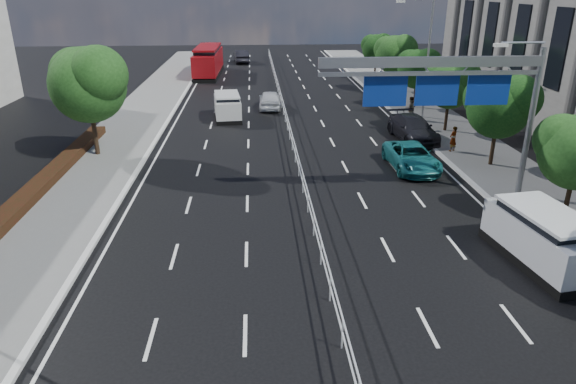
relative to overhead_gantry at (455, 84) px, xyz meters
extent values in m
plane|color=black|center=(-6.74, -10.05, -5.61)|extent=(160.00, 160.00, 0.00)
cube|color=silver|center=(-15.74, -10.05, -5.54)|extent=(0.25, 140.00, 0.15)
cube|color=silver|center=(-6.74, 12.45, -4.61)|extent=(0.05, 85.00, 0.05)
cube|color=silver|center=(-6.74, 12.45, -5.06)|extent=(0.05, 85.00, 0.05)
cylinder|color=gray|center=(3.86, -0.05, -2.01)|extent=(0.28, 0.28, 7.20)
cube|color=gray|center=(-1.14, -0.05, 0.99)|extent=(10.20, 0.25, 0.45)
cube|color=gray|center=(-1.14, -0.05, 0.49)|extent=(10.20, 0.18, 0.18)
cylinder|color=gray|center=(2.86, -0.05, 1.79)|extent=(2.00, 0.10, 0.10)
cube|color=silver|center=(1.86, -0.05, 1.69)|extent=(0.60, 0.25, 0.15)
cube|color=navy|center=(1.66, 0.13, -0.31)|extent=(2.00, 0.08, 1.40)
cube|color=white|center=(1.66, 0.18, -0.31)|extent=(1.80, 0.02, 1.20)
cube|color=navy|center=(-0.74, 0.13, -0.31)|extent=(2.00, 0.08, 1.40)
cube|color=white|center=(-0.74, 0.18, -0.31)|extent=(1.80, 0.02, 1.20)
cube|color=navy|center=(-3.14, 0.13, -0.31)|extent=(2.00, 0.08, 1.40)
cube|color=white|center=(-3.14, 0.18, -0.31)|extent=(1.80, 0.02, 1.20)
cylinder|color=gray|center=(4.06, 15.95, -1.11)|extent=(0.16, 0.16, 9.00)
cube|color=silver|center=(1.66, 15.95, 3.04)|extent=(0.60, 0.25, 0.15)
cylinder|color=black|center=(-18.74, 7.95, -3.86)|extent=(0.28, 0.28, 3.50)
sphere|color=#1A3F14|center=(-18.74, 7.95, -1.27)|extent=(4.40, 4.40, 4.40)
sphere|color=#1A3F14|center=(-17.86, 7.29, -0.57)|extent=(3.30, 3.30, 3.30)
sphere|color=#1A3F14|center=(-19.51, 8.61, -0.71)|extent=(3.08, 3.08, 3.08)
cylinder|color=black|center=(4.46, -3.05, -4.31)|extent=(0.21, 0.21, 2.60)
sphere|color=#1A3F14|center=(3.90, -2.57, -1.97)|extent=(2.24, 2.24, 2.24)
cylinder|color=black|center=(4.46, 4.45, -4.21)|extent=(0.22, 0.22, 2.80)
sphere|color=black|center=(4.46, 4.45, -2.13)|extent=(3.50, 3.50, 3.50)
sphere|color=black|center=(5.16, 3.92, -1.57)|extent=(2.62, 2.62, 2.62)
sphere|color=black|center=(3.85, 4.97, -1.69)|extent=(2.45, 2.45, 2.45)
cylinder|color=black|center=(4.46, 11.95, -4.26)|extent=(0.22, 0.22, 2.70)
sphere|color=#1A3F14|center=(4.46, 11.95, -2.26)|extent=(3.30, 3.30, 3.30)
sphere|color=#1A3F14|center=(5.12, 11.45, -1.72)|extent=(2.48, 2.48, 2.47)
sphere|color=#1A3F14|center=(3.88, 12.44, -1.83)|extent=(2.31, 2.31, 2.31)
cylinder|color=black|center=(4.46, 19.45, -4.28)|extent=(0.21, 0.21, 2.65)
sphere|color=black|center=(4.46, 19.45, -2.32)|extent=(3.20, 3.20, 3.20)
sphere|color=black|center=(5.10, 18.97, -1.79)|extent=(2.40, 2.40, 2.40)
sphere|color=black|center=(3.90, 19.93, -1.90)|extent=(2.24, 2.24, 2.24)
cylinder|color=black|center=(4.46, 26.95, -4.18)|extent=(0.23, 0.23, 2.85)
sphere|color=#1A3F14|center=(4.46, 26.95, -2.07)|extent=(3.60, 3.60, 3.60)
sphere|color=#1A3F14|center=(5.18, 26.41, -1.50)|extent=(2.70, 2.70, 2.70)
sphere|color=#1A3F14|center=(3.83, 27.49, -1.62)|extent=(2.52, 2.52, 2.52)
cylinder|color=black|center=(4.46, 34.45, -4.31)|extent=(0.21, 0.21, 2.60)
sphere|color=black|center=(4.46, 34.45, -2.38)|extent=(3.10, 3.10, 3.10)
sphere|color=black|center=(5.08, 33.98, -1.86)|extent=(2.32, 2.33, 2.32)
sphere|color=black|center=(3.92, 34.91, -1.97)|extent=(2.17, 2.17, 2.17)
cube|color=black|center=(-11.18, 17.01, -5.45)|extent=(2.36, 4.64, 0.32)
cube|color=silver|center=(-11.18, 17.01, -4.67)|extent=(2.31, 4.55, 1.32)
cube|color=black|center=(-11.18, 17.01, -4.01)|extent=(2.04, 3.31, 0.58)
cube|color=silver|center=(-11.18, 17.01, -3.72)|extent=(2.14, 3.58, 0.12)
cylinder|color=black|center=(-11.83, 15.49, -5.28)|extent=(0.34, 0.68, 0.66)
cylinder|color=black|center=(-10.24, 15.64, -5.28)|extent=(0.34, 0.68, 0.66)
cylinder|color=black|center=(-12.11, 18.37, -5.28)|extent=(0.34, 0.68, 0.66)
cylinder|color=black|center=(-10.53, 18.53, -5.28)|extent=(0.34, 0.68, 0.66)
cube|color=black|center=(-14.24, 38.13, -5.44)|extent=(2.89, 10.91, 0.32)
cube|color=maroon|center=(-14.24, 38.13, -4.05)|extent=(2.83, 10.70, 2.20)
cube|color=black|center=(-14.24, 38.13, -2.95)|extent=(2.54, 7.71, 0.97)
cube|color=maroon|center=(-14.24, 38.13, -2.46)|extent=(2.66, 8.36, 0.19)
cylinder|color=black|center=(-15.40, 34.65, -5.27)|extent=(0.30, 0.68, 0.67)
cylinder|color=black|center=(-13.28, 34.59, -5.27)|extent=(0.30, 0.68, 0.67)
cylinder|color=black|center=(-15.20, 41.66, -5.27)|extent=(0.30, 0.68, 0.67)
cylinder|color=black|center=(-13.08, 41.60, -5.27)|extent=(0.30, 0.68, 0.67)
imported|color=silver|center=(-7.74, 20.29, -4.85)|extent=(1.93, 4.51, 1.52)
imported|color=black|center=(-10.65, 48.12, -4.79)|extent=(2.31, 5.15, 1.64)
cube|color=black|center=(1.56, -6.42, -5.43)|extent=(2.77, 5.26, 0.34)
cube|color=silver|center=(1.56, -6.42, -4.60)|extent=(2.72, 5.16, 1.42)
cube|color=black|center=(1.56, -6.42, -3.89)|extent=(2.37, 3.77, 0.63)
cube|color=silver|center=(1.56, -6.42, -3.58)|extent=(2.49, 4.07, 0.13)
cylinder|color=black|center=(0.90, -8.14, -5.25)|extent=(0.39, 0.74, 0.71)
cylinder|color=black|center=(0.48, -4.92, -5.25)|extent=(0.39, 0.74, 0.71)
cylinder|color=black|center=(2.22, -4.69, -5.25)|extent=(0.39, 0.74, 0.71)
imported|color=#17656A|center=(-0.24, 4.37, -4.91)|extent=(2.43, 5.09, 1.40)
imported|color=black|center=(1.56, 10.21, -4.82)|extent=(2.68, 5.62, 1.58)
imported|color=gray|center=(3.16, 7.08, -4.68)|extent=(0.68, 0.62, 1.57)
imported|color=gray|center=(2.86, 15.31, -4.60)|extent=(0.88, 0.70, 1.73)
camera|label=1|loc=(-9.10, -22.80, 4.18)|focal=32.00mm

